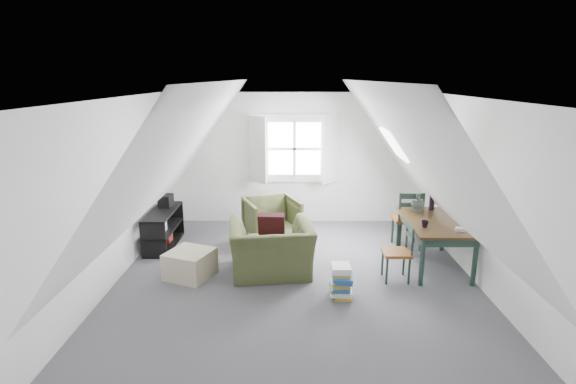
{
  "coord_description": "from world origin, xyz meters",
  "views": [
    {
      "loc": [
        -0.07,
        -5.73,
        2.78
      ],
      "look_at": [
        -0.11,
        0.6,
        1.15
      ],
      "focal_mm": 28.0,
      "sensor_mm": 36.0,
      "label": 1
    }
  ],
  "objects_px": {
    "dining_table": "(435,227)",
    "dining_chair_near": "(399,252)",
    "armchair_far": "(272,242)",
    "media_shelf": "(163,231)",
    "magazine_stack": "(342,281)",
    "ottoman": "(190,264)",
    "armchair_near": "(271,273)",
    "dining_chair_far": "(408,218)"
  },
  "relations": [
    {
      "from": "dining_table",
      "to": "dining_chair_near",
      "type": "xyz_separation_m",
      "value": [
        -0.63,
        -0.46,
        -0.21
      ]
    },
    {
      "from": "armchair_far",
      "to": "dining_table",
      "type": "xyz_separation_m",
      "value": [
        2.46,
        -1.0,
        0.63
      ]
    },
    {
      "from": "media_shelf",
      "to": "magazine_stack",
      "type": "height_order",
      "value": "media_shelf"
    },
    {
      "from": "ottoman",
      "to": "armchair_near",
      "type": "bearing_deg",
      "value": 5.36
    },
    {
      "from": "magazine_stack",
      "to": "armchair_near",
      "type": "bearing_deg",
      "value": 143.38
    },
    {
      "from": "dining_table",
      "to": "media_shelf",
      "type": "bearing_deg",
      "value": 171.32
    },
    {
      "from": "armchair_near",
      "to": "media_shelf",
      "type": "bearing_deg",
      "value": -37.19
    },
    {
      "from": "dining_table",
      "to": "magazine_stack",
      "type": "height_order",
      "value": "dining_table"
    },
    {
      "from": "ottoman",
      "to": "magazine_stack",
      "type": "distance_m",
      "value": 2.17
    },
    {
      "from": "magazine_stack",
      "to": "ottoman",
      "type": "bearing_deg",
      "value": 164.28
    },
    {
      "from": "dining_chair_near",
      "to": "media_shelf",
      "type": "height_order",
      "value": "dining_chair_near"
    },
    {
      "from": "dining_table",
      "to": "media_shelf",
      "type": "distance_m",
      "value": 4.37
    },
    {
      "from": "armchair_far",
      "to": "dining_chair_near",
      "type": "distance_m",
      "value": 2.38
    },
    {
      "from": "dining_chair_near",
      "to": "magazine_stack",
      "type": "height_order",
      "value": "dining_chair_near"
    },
    {
      "from": "armchair_near",
      "to": "dining_chair_near",
      "type": "distance_m",
      "value": 1.84
    },
    {
      "from": "armchair_far",
      "to": "dining_table",
      "type": "height_order",
      "value": "dining_table"
    },
    {
      "from": "armchair_near",
      "to": "dining_table",
      "type": "bearing_deg",
      "value": 179.43
    },
    {
      "from": "dining_chair_far",
      "to": "media_shelf",
      "type": "distance_m",
      "value": 4.08
    },
    {
      "from": "dining_chair_near",
      "to": "media_shelf",
      "type": "bearing_deg",
      "value": -122.29
    },
    {
      "from": "dining_chair_far",
      "to": "magazine_stack",
      "type": "relative_size",
      "value": 2.31
    },
    {
      "from": "dining_chair_far",
      "to": "media_shelf",
      "type": "height_order",
      "value": "dining_chair_far"
    },
    {
      "from": "armchair_far",
      "to": "dining_chair_far",
      "type": "relative_size",
      "value": 0.88
    },
    {
      "from": "dining_chair_far",
      "to": "dining_table",
      "type": "bearing_deg",
      "value": 118.11
    },
    {
      "from": "armchair_far",
      "to": "dining_chair_near",
      "type": "relative_size",
      "value": 1.07
    },
    {
      "from": "magazine_stack",
      "to": "dining_table",
      "type": "bearing_deg",
      "value": 33.35
    },
    {
      "from": "media_shelf",
      "to": "magazine_stack",
      "type": "distance_m",
      "value": 3.32
    },
    {
      "from": "dining_chair_far",
      "to": "media_shelf",
      "type": "xyz_separation_m",
      "value": [
        -4.07,
        0.04,
        -0.24
      ]
    },
    {
      "from": "dining_table",
      "to": "magazine_stack",
      "type": "relative_size",
      "value": 3.39
    },
    {
      "from": "dining_table",
      "to": "dining_chair_near",
      "type": "height_order",
      "value": "dining_chair_near"
    },
    {
      "from": "armchair_far",
      "to": "armchair_near",
      "type": "bearing_deg",
      "value": -109.22
    },
    {
      "from": "dining_chair_far",
      "to": "media_shelf",
      "type": "relative_size",
      "value": 0.82
    },
    {
      "from": "armchair_far",
      "to": "ottoman",
      "type": "distance_m",
      "value": 1.78
    },
    {
      "from": "armchair_far",
      "to": "ottoman",
      "type": "height_order",
      "value": "armchair_far"
    },
    {
      "from": "armchair_near",
      "to": "armchair_far",
      "type": "xyz_separation_m",
      "value": [
        -0.05,
        1.28,
        0.0
      ]
    },
    {
      "from": "ottoman",
      "to": "magazine_stack",
      "type": "xyz_separation_m",
      "value": [
        2.09,
        -0.59,
        0.02
      ]
    },
    {
      "from": "dining_table",
      "to": "ottoman",
      "type": "bearing_deg",
      "value": -171.89
    },
    {
      "from": "armchair_near",
      "to": "magazine_stack",
      "type": "bearing_deg",
      "value": 136.27
    },
    {
      "from": "media_shelf",
      "to": "dining_table",
      "type": "bearing_deg",
      "value": -5.74
    },
    {
      "from": "armchair_near",
      "to": "ottoman",
      "type": "bearing_deg",
      "value": -1.74
    },
    {
      "from": "armchair_near",
      "to": "magazine_stack",
      "type": "relative_size",
      "value": 2.73
    },
    {
      "from": "armchair_near",
      "to": "armchair_far",
      "type": "distance_m",
      "value": 1.28
    },
    {
      "from": "magazine_stack",
      "to": "armchair_far",
      "type": "bearing_deg",
      "value": 116.46
    }
  ]
}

